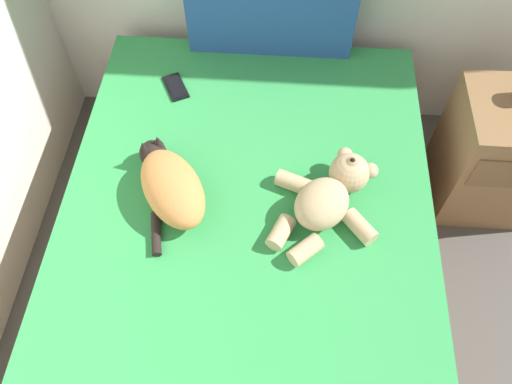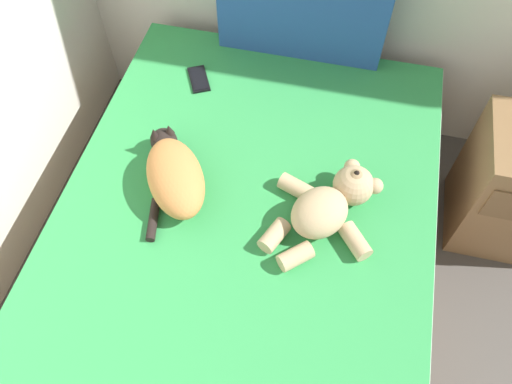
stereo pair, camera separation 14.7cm
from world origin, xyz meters
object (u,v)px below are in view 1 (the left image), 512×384
at_px(cat, 170,185).
at_px(cell_phone, 176,87).
at_px(teddy_bear, 330,196).
at_px(nightstand, 496,155).
at_px(bed, 245,278).
at_px(patterned_cushion, 271,3).

xyz_separation_m(cat, cell_phone, (-0.07, 0.53, -0.07)).
height_order(teddy_bear, nightstand, teddy_bear).
bearing_deg(bed, cat, 145.44).
xyz_separation_m(bed, cat, (-0.26, 0.18, 0.33)).
height_order(bed, cat, cat).
distance_m(patterned_cushion, nightstand, 1.15).
height_order(bed, teddy_bear, teddy_bear).
xyz_separation_m(patterned_cushion, cat, (-0.30, -0.80, -0.15)).
height_order(patterned_cushion, nightstand, patterned_cushion).
bearing_deg(teddy_bear, nightstand, 30.74).
xyz_separation_m(patterned_cushion, cell_phone, (-0.37, -0.27, -0.22)).
distance_m(cat, nightstand, 1.41).
relative_size(patterned_cushion, cat, 1.57).
distance_m(bed, nightstand, 1.21).
relative_size(patterned_cushion, nightstand, 1.17).
bearing_deg(patterned_cushion, cat, -110.49).
xyz_separation_m(bed, nightstand, (1.03, 0.63, 0.04)).
bearing_deg(teddy_bear, cat, 179.90).
bearing_deg(patterned_cushion, cell_phone, -143.87).
xyz_separation_m(patterned_cushion, teddy_bear, (0.25, -0.80, -0.16)).
bearing_deg(cat, nightstand, 19.00).
bearing_deg(cat, cell_phone, 98.05).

